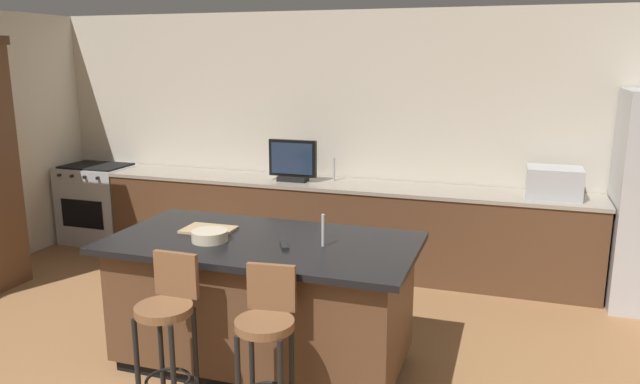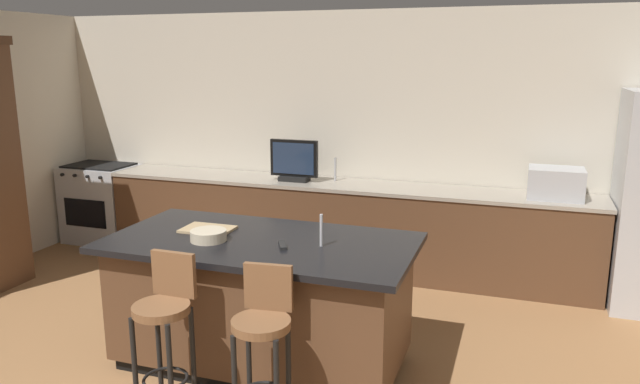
% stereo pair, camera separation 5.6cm
% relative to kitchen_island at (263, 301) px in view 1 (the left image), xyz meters
% --- Properties ---
extents(wall_back, '(7.34, 0.12, 2.62)m').
position_rel_kitchen_island_xyz_m(wall_back, '(-0.06, 2.47, 0.84)').
color(wall_back, beige).
rests_on(wall_back, ground_plane).
extents(counter_back, '(5.08, 0.62, 0.90)m').
position_rel_kitchen_island_xyz_m(counter_back, '(-0.08, 2.09, -0.02)').
color(counter_back, brown).
rests_on(counter_back, ground_plane).
extents(kitchen_island, '(2.13, 1.10, 0.93)m').
position_rel_kitchen_island_xyz_m(kitchen_island, '(0.00, 0.00, 0.00)').
color(kitchen_island, black).
rests_on(kitchen_island, ground_plane).
extents(range_oven, '(0.79, 0.63, 0.92)m').
position_rel_kitchen_island_xyz_m(range_oven, '(-3.03, 2.09, -0.01)').
color(range_oven, '#B7BABF').
rests_on(range_oven, ground_plane).
extents(microwave, '(0.48, 0.36, 0.28)m').
position_rel_kitchen_island_xyz_m(microwave, '(1.97, 2.09, 0.57)').
color(microwave, '#B7BABF').
rests_on(microwave, counter_back).
extents(tv_monitor, '(0.51, 0.16, 0.43)m').
position_rel_kitchen_island_xyz_m(tv_monitor, '(-0.55, 2.04, 0.63)').
color(tv_monitor, black).
rests_on(tv_monitor, counter_back).
extents(sink_faucet_back, '(0.02, 0.02, 0.24)m').
position_rel_kitchen_island_xyz_m(sink_faucet_back, '(-0.15, 2.19, 0.55)').
color(sink_faucet_back, '#B2B2B7').
rests_on(sink_faucet_back, counter_back).
extents(sink_faucet_island, '(0.02, 0.02, 0.22)m').
position_rel_kitchen_island_xyz_m(sink_faucet_island, '(0.44, 0.00, 0.56)').
color(sink_faucet_island, '#B2B2B7').
rests_on(sink_faucet_island, kitchen_island).
extents(bar_stool_left, '(0.34, 0.34, 1.02)m').
position_rel_kitchen_island_xyz_m(bar_stool_left, '(-0.28, -0.78, 0.14)').
color(bar_stool_left, brown).
rests_on(bar_stool_left, ground_plane).
extents(bar_stool_right, '(0.34, 0.35, 0.99)m').
position_rel_kitchen_island_xyz_m(bar_stool_right, '(0.34, -0.73, 0.13)').
color(bar_stool_right, brown).
rests_on(bar_stool_right, ground_plane).
extents(fruit_bowl, '(0.25, 0.25, 0.07)m').
position_rel_kitchen_island_xyz_m(fruit_bowl, '(-0.33, -0.14, 0.49)').
color(fruit_bowl, beige).
rests_on(fruit_bowl, kitchen_island).
extents(cell_phone, '(0.12, 0.16, 0.01)m').
position_rel_kitchen_island_xyz_m(cell_phone, '(-0.35, 0.05, 0.46)').
color(cell_phone, black).
rests_on(cell_phone, kitchen_island).
extents(tv_remote, '(0.12, 0.17, 0.02)m').
position_rel_kitchen_island_xyz_m(tv_remote, '(0.20, -0.09, 0.46)').
color(tv_remote, black).
rests_on(tv_remote, kitchen_island).
extents(cutting_board, '(0.37, 0.26, 0.02)m').
position_rel_kitchen_island_xyz_m(cutting_board, '(-0.46, 0.08, 0.46)').
color(cutting_board, tan).
rests_on(cutting_board, kitchen_island).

